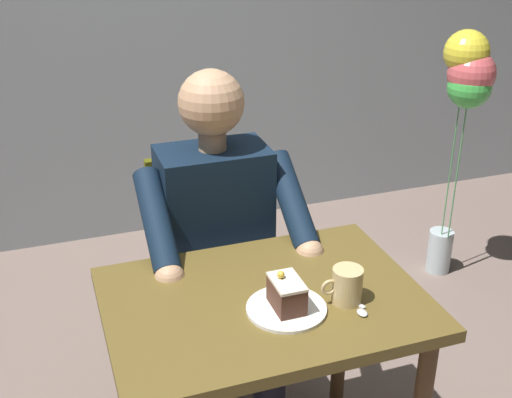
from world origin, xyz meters
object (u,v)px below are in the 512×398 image
object	(u,v)px
dessert_spoon	(357,306)
cake_slice	(287,294)
dining_table	(264,332)
chair	(209,268)
seated_person	(222,252)
coffee_cup	(347,285)
balloon_display	(465,95)

from	to	relation	value
dessert_spoon	cake_slice	bearing A→B (deg)	-15.61
dining_table	chair	world-z (taller)	chair
cake_slice	dessert_spoon	size ratio (longest dim) A/B	0.80
chair	seated_person	xyz separation A→B (m)	(0.00, 0.17, 0.16)
dining_table	cake_slice	xyz separation A→B (m)	(-0.03, 0.08, 0.17)
coffee_cup	balloon_display	xyz separation A→B (m)	(-1.08, -1.04, 0.13)
seated_person	cake_slice	xyz separation A→B (m)	(-0.03, 0.50, 0.14)
chair	balloon_display	world-z (taller)	balloon_display
chair	coffee_cup	bearing A→B (deg)	106.47
dining_table	balloon_display	size ratio (longest dim) A/B	0.71
dining_table	chair	bearing A→B (deg)	-90.00
coffee_cup	balloon_display	distance (m)	1.50
cake_slice	balloon_display	size ratio (longest dim) A/B	0.09
cake_slice	coffee_cup	xyz separation A→B (m)	(-0.17, 0.01, -0.00)
balloon_display	chair	bearing A→B (deg)	15.52
chair	seated_person	world-z (taller)	seated_person
cake_slice	coffee_cup	bearing A→B (deg)	175.70
chair	dessert_spoon	distance (m)	0.79
chair	balloon_display	size ratio (longest dim) A/B	0.74
cake_slice	balloon_display	bearing A→B (deg)	-140.65
dessert_spoon	balloon_display	size ratio (longest dim) A/B	0.12
coffee_cup	dessert_spoon	xyz separation A→B (m)	(-0.01, 0.04, -0.05)
cake_slice	coffee_cup	distance (m)	0.17
cake_slice	balloon_display	distance (m)	1.62
cake_slice	balloon_display	xyz separation A→B (m)	(-1.25, -1.02, 0.13)
dining_table	cake_slice	bearing A→B (deg)	114.14
dining_table	dessert_spoon	distance (m)	0.28
seated_person	coffee_cup	size ratio (longest dim) A/B	10.69
dessert_spoon	coffee_cup	bearing A→B (deg)	-70.30
dining_table	cake_slice	distance (m)	0.19
chair	cake_slice	xyz separation A→B (m)	(-0.03, 0.67, 0.30)
dining_table	seated_person	bearing A→B (deg)	-90.00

